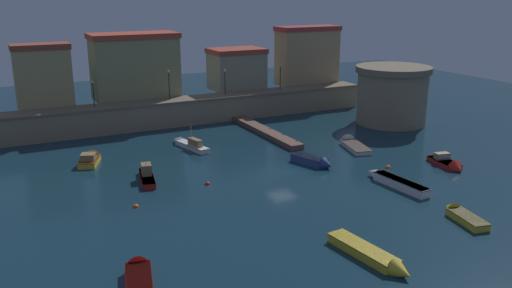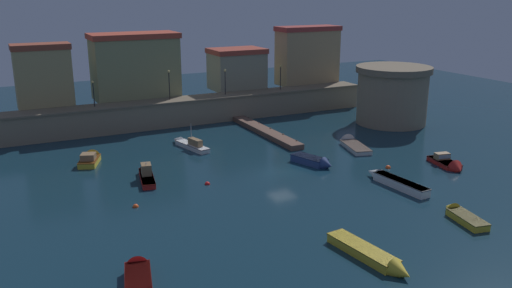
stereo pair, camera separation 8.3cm
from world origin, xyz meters
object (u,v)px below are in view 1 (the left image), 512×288
(moored_boat_1, at_px, (394,181))
(moored_boat_5, at_px, (188,144))
(fortress_tower, at_px, (392,95))
(moored_boat_0, at_px, (374,256))
(moored_boat_3, at_px, (351,144))
(moored_boat_6, at_px, (139,276))
(quay_lamp_2, at_px, (225,78))
(moored_boat_7, at_px, (146,174))
(moored_boat_4, at_px, (449,164))
(mooring_buoy_2, at_px, (136,207))
(moored_boat_8, at_px, (461,215))
(mooring_buoy_0, at_px, (208,184))
(moored_boat_2, at_px, (91,159))
(quay_lamp_3, at_px, (280,73))
(moored_boat_9, at_px, (315,161))
(mooring_buoy_1, at_px, (388,168))
(quay_lamp_1, at_px, (169,81))
(quay_lamp_0, at_px, (93,89))

(moored_boat_1, xyz_separation_m, moored_boat_5, (-12.68, 20.27, -0.03))
(fortress_tower, xyz_separation_m, moored_boat_0, (-26.36, -29.66, -3.53))
(moored_boat_3, bearing_deg, moored_boat_6, 136.79)
(quay_lamp_2, relative_size, moored_boat_7, 0.54)
(moored_boat_4, height_order, mooring_buoy_2, moored_boat_4)
(moored_boat_8, xyz_separation_m, mooring_buoy_0, (-14.98, 16.18, -0.31))
(moored_boat_3, bearing_deg, moored_boat_7, 105.06)
(moored_boat_1, relative_size, moored_boat_7, 1.16)
(quay_lamp_2, bearing_deg, moored_boat_1, -83.98)
(mooring_buoy_0, bearing_deg, moored_boat_2, 126.26)
(quay_lamp_3, xyz_separation_m, moored_boat_0, (-16.13, -41.86, -5.40))
(fortress_tower, xyz_separation_m, moored_boat_4, (-7.06, -17.40, -3.57))
(moored_boat_6, height_order, moored_boat_8, moored_boat_6)
(moored_boat_9, bearing_deg, moored_boat_1, 3.27)
(quay_lamp_3, height_order, mooring_buoy_2, quay_lamp_3)
(moored_boat_4, height_order, mooring_buoy_0, moored_boat_4)
(quay_lamp_2, distance_m, moored_boat_6, 43.80)
(moored_boat_2, height_order, moored_boat_3, moored_boat_2)
(quay_lamp_2, height_order, moored_boat_3, quay_lamp_2)
(moored_boat_6, distance_m, mooring_buoy_1, 30.14)
(moored_boat_9, xyz_separation_m, mooring_buoy_1, (6.14, -4.13, -0.40))
(fortress_tower, relative_size, moored_boat_8, 2.06)
(moored_boat_8, bearing_deg, mooring_buoy_1, -2.90)
(mooring_buoy_2, bearing_deg, moored_boat_2, 94.63)
(moored_boat_4, relative_size, mooring_buoy_0, 9.96)
(quay_lamp_1, relative_size, mooring_buoy_0, 7.63)
(quay_lamp_1, xyz_separation_m, mooring_buoy_2, (-11.36, -25.61, -5.94))
(quay_lamp_2, distance_m, moored_boat_0, 42.86)
(mooring_buoy_0, height_order, mooring_buoy_1, mooring_buoy_1)
(quay_lamp_1, relative_size, moored_boat_2, 0.84)
(quay_lamp_1, xyz_separation_m, moored_boat_9, (7.92, -22.88, -5.54))
(moored_boat_2, distance_m, moored_boat_5, 11.04)
(quay_lamp_1, relative_size, moored_boat_6, 0.66)
(moored_boat_3, relative_size, moored_boat_4, 1.32)
(quay_lamp_1, bearing_deg, moored_boat_6, -110.82)
(moored_boat_5, bearing_deg, moored_boat_9, -154.79)
(fortress_tower, distance_m, moored_boat_3, 13.65)
(moored_boat_7, relative_size, mooring_buoy_1, 11.63)
(mooring_buoy_2, bearing_deg, moored_boat_0, -54.06)
(mooring_buoy_1, bearing_deg, moored_boat_4, -24.53)
(moored_boat_8, relative_size, mooring_buoy_1, 8.76)
(quay_lamp_3, distance_m, mooring_buoy_0, 31.58)
(quay_lamp_1, distance_m, mooring_buoy_1, 31.02)
(moored_boat_4, height_order, moored_boat_5, moored_boat_5)
(quay_lamp_1, height_order, moored_boat_2, quay_lamp_1)
(moored_boat_6, relative_size, mooring_buoy_2, 11.56)
(moored_boat_6, bearing_deg, quay_lamp_3, -26.30)
(moored_boat_2, relative_size, moored_boat_4, 0.91)
(quay_lamp_1, relative_size, quay_lamp_3, 1.10)
(quay_lamp_0, relative_size, moored_boat_0, 0.45)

